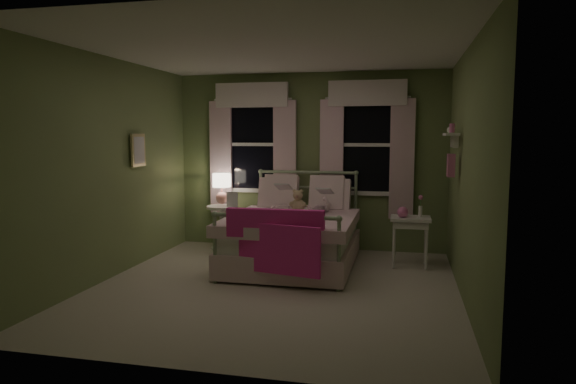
% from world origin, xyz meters
% --- Properties ---
extents(room_shell, '(4.20, 4.20, 4.20)m').
position_xyz_m(room_shell, '(0.00, 0.00, 1.30)').
color(room_shell, beige).
rests_on(room_shell, ground).
extents(bed, '(1.58, 2.04, 1.18)m').
position_xyz_m(bed, '(0.00, 1.02, 0.38)').
color(bed, white).
rests_on(bed, ground).
extents(pink_throw, '(1.10, 0.27, 0.71)m').
position_xyz_m(pink_throw, '(0.00, -0.00, 0.61)').
color(pink_throw, '#E32C90').
rests_on(pink_throw, bed).
extents(child_left, '(0.31, 0.23, 0.79)m').
position_xyz_m(child_left, '(-0.28, 1.44, 0.96)').
color(child_left, '#F7D1DD').
rests_on(child_left, bed).
extents(child_right, '(0.38, 0.29, 0.77)m').
position_xyz_m(child_right, '(0.28, 1.44, 0.95)').
color(child_right, '#F7D1DD').
rests_on(child_right, bed).
extents(book_left, '(0.20, 0.12, 0.26)m').
position_xyz_m(book_left, '(-0.28, 1.19, 0.96)').
color(book_left, beige).
rests_on(book_left, child_left).
extents(book_right, '(0.21, 0.13, 0.26)m').
position_xyz_m(book_right, '(0.28, 1.19, 0.92)').
color(book_right, beige).
rests_on(book_right, child_right).
extents(teddy_bear, '(0.23, 0.19, 0.31)m').
position_xyz_m(teddy_bear, '(0.00, 1.29, 0.79)').
color(teddy_bear, tan).
rests_on(teddy_bear, bed).
extents(nightstand_left, '(0.46, 0.46, 0.65)m').
position_xyz_m(nightstand_left, '(-1.23, 1.71, 0.42)').
color(nightstand_left, white).
rests_on(nightstand_left, ground).
extents(table_lamp, '(0.27, 0.27, 0.45)m').
position_xyz_m(table_lamp, '(-1.23, 1.71, 0.95)').
color(table_lamp, pink).
rests_on(table_lamp, nightstand_left).
extents(book_nightstand, '(0.23, 0.26, 0.02)m').
position_xyz_m(book_nightstand, '(-1.13, 1.63, 0.66)').
color(book_nightstand, beige).
rests_on(book_nightstand, nightstand_left).
extents(nightstand_right, '(0.50, 0.40, 0.64)m').
position_xyz_m(nightstand_right, '(1.48, 1.26, 0.55)').
color(nightstand_right, white).
rests_on(nightstand_right, ground).
extents(pink_toy, '(0.14, 0.19, 0.14)m').
position_xyz_m(pink_toy, '(1.38, 1.26, 0.71)').
color(pink_toy, pink).
rests_on(pink_toy, nightstand_right).
extents(bud_vase, '(0.06, 0.06, 0.28)m').
position_xyz_m(bud_vase, '(1.60, 1.31, 0.79)').
color(bud_vase, white).
rests_on(bud_vase, nightstand_right).
extents(window_left, '(1.34, 0.13, 1.96)m').
position_xyz_m(window_left, '(-0.85, 2.03, 1.62)').
color(window_left, black).
rests_on(window_left, room_shell).
extents(window_right, '(1.34, 0.13, 1.96)m').
position_xyz_m(window_right, '(0.85, 2.03, 1.62)').
color(window_right, black).
rests_on(window_right, room_shell).
extents(wall_shelf, '(0.15, 0.50, 0.60)m').
position_xyz_m(wall_shelf, '(1.90, 0.70, 1.52)').
color(wall_shelf, white).
rests_on(wall_shelf, room_shell).
extents(framed_picture, '(0.03, 0.32, 0.42)m').
position_xyz_m(framed_picture, '(-1.95, 0.60, 1.50)').
color(framed_picture, beige).
rests_on(framed_picture, room_shell).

